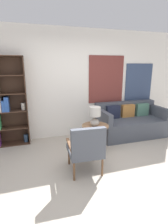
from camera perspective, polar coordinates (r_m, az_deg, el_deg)
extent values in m
plane|color=#B2A899|center=(3.13, 6.47, -20.47)|extent=(14.00, 14.00, 0.00)
cube|color=white|center=(4.51, -3.53, 8.99)|extent=(6.40, 0.06, 2.70)
cube|color=brown|center=(4.75, 7.28, 10.47)|extent=(0.98, 0.02, 1.22)
cube|color=#334260|center=(5.26, 17.38, 9.05)|extent=(0.83, 0.02, 1.06)
cube|color=#422B1E|center=(4.25, -18.25, 3.28)|extent=(0.02, 0.30, 2.02)
cube|color=#422B1E|center=(4.58, -23.16, -9.54)|extent=(0.96, 0.30, 0.02)
cube|color=#422B1E|center=(4.43, -24.30, 3.15)|extent=(0.96, 0.01, 2.02)
cube|color=#422B1E|center=(4.44, -23.68, -4.81)|extent=(0.96, 0.30, 0.02)
cylinder|color=#334C6B|center=(4.51, -18.37, -8.05)|extent=(0.10, 0.10, 0.18)
cube|color=#422B1E|center=(4.33, -24.23, 0.19)|extent=(0.96, 0.30, 0.02)
cube|color=#422B1E|center=(4.25, -24.79, 5.41)|extent=(0.96, 0.30, 0.02)
cube|color=silver|center=(4.29, -25.76, 2.25)|extent=(0.06, 0.24, 0.32)
cube|color=#2D56A8|center=(4.29, -24.79, 1.84)|extent=(0.06, 0.25, 0.25)
cube|color=#2D56A8|center=(4.27, -23.84, 2.45)|extent=(0.09, 0.25, 0.33)
cylinder|color=beige|center=(4.28, -19.19, 1.75)|extent=(0.10, 0.10, 0.16)
cube|color=#422B1E|center=(4.22, -25.39, 10.77)|extent=(0.96, 0.30, 0.02)
cylinder|color=brown|center=(3.49, 3.07, -13.24)|extent=(0.04, 0.04, 0.33)
cylinder|color=brown|center=(3.39, -4.94, -14.15)|extent=(0.04, 0.04, 0.33)
cylinder|color=brown|center=(3.08, 5.98, -17.45)|extent=(0.04, 0.04, 0.33)
cylinder|color=brown|center=(2.97, -3.25, -18.74)|extent=(0.04, 0.04, 0.33)
cube|color=#4C515B|center=(3.12, 0.21, -12.53)|extent=(0.59, 0.61, 0.08)
cube|color=#4C515B|center=(2.79, 1.48, -9.82)|extent=(0.56, 0.13, 0.46)
cube|color=brown|center=(3.13, 4.90, -9.66)|extent=(0.08, 0.53, 0.04)
cube|color=brown|center=(3.01, -4.67, -10.68)|extent=(0.08, 0.53, 0.04)
cube|color=#474C56|center=(4.84, 15.03, -4.74)|extent=(1.75, 0.89, 0.46)
cube|color=#474C56|center=(5.00, 13.26, 1.13)|extent=(1.75, 0.20, 0.40)
cube|color=#474C56|center=(4.36, 6.26, -1.39)|extent=(0.12, 0.89, 0.28)
cube|color=#474C56|center=(5.21, 22.90, 0.19)|extent=(0.12, 0.89, 0.28)
cube|color=#1E2338|center=(4.67, 9.40, -0.02)|extent=(0.36, 0.12, 0.34)
cube|color=#B27538|center=(4.89, 14.13, 0.39)|extent=(0.36, 0.12, 0.34)
cube|color=#4C7A66|center=(5.13, 18.43, 0.75)|extent=(0.36, 0.12, 0.34)
cylinder|color=#99704C|center=(3.79, 3.69, -4.54)|extent=(0.58, 0.58, 0.02)
cylinder|color=#99704C|center=(4.04, 2.74, -7.54)|extent=(0.03, 0.03, 0.54)
cylinder|color=#99704C|center=(3.77, 1.93, -9.25)|extent=(0.03, 0.03, 0.54)
cylinder|color=#99704C|center=(3.87, 6.20, -8.65)|extent=(0.03, 0.03, 0.54)
ellipsoid|color=#A59E93|center=(3.72, 3.54, -3.37)|extent=(0.19, 0.19, 0.16)
cylinder|color=tan|center=(3.69, 3.57, -1.73)|extent=(0.02, 0.02, 0.06)
cylinder|color=beige|center=(3.65, 3.60, 0.20)|extent=(0.24, 0.24, 0.20)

